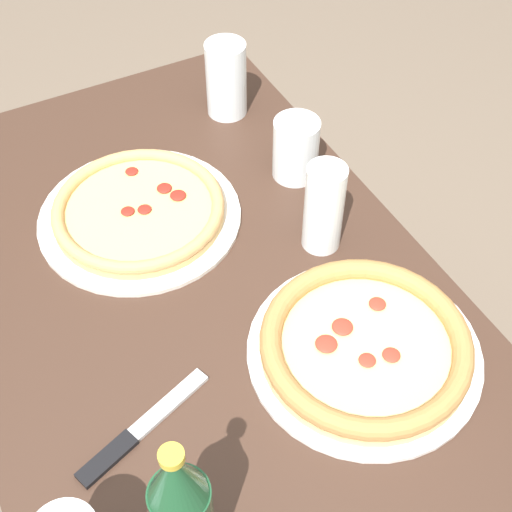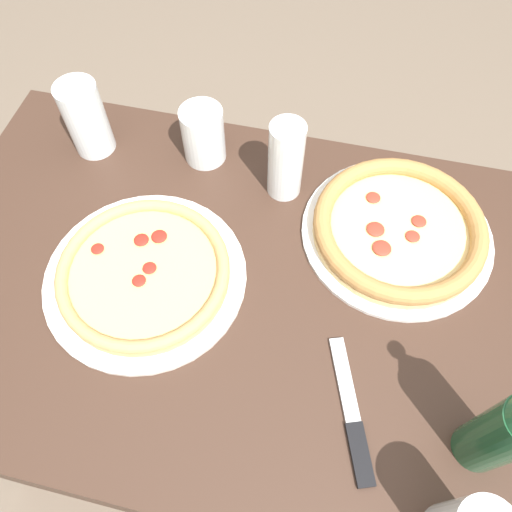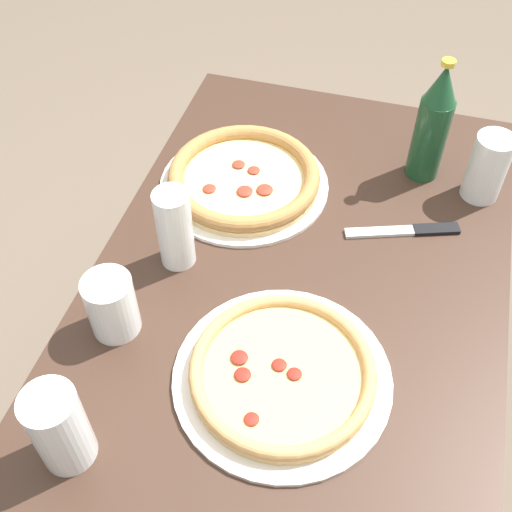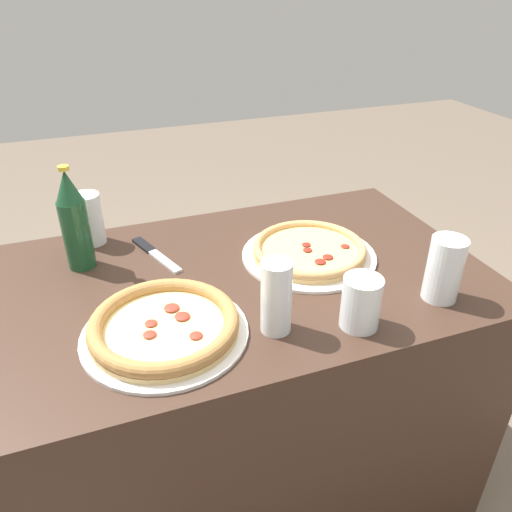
{
  "view_description": "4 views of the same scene",
  "coord_description": "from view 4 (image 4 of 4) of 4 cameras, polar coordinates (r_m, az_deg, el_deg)",
  "views": [
    {
      "loc": [
        -0.65,
        0.24,
        1.62
      ],
      "look_at": [
        -0.05,
        -0.08,
        0.85
      ],
      "focal_mm": 50.0,
      "sensor_mm": 36.0,
      "label": 1
    },
    {
      "loc": [
        -0.09,
        0.37,
        1.51
      ],
      "look_at": [
        0.01,
        -0.04,
        0.81
      ],
      "focal_mm": 35.0,
      "sensor_mm": 36.0,
      "label": 2
    },
    {
      "loc": [
        0.68,
        0.12,
        1.64
      ],
      "look_at": [
        0.0,
        -0.07,
        0.83
      ],
      "focal_mm": 45.0,
      "sensor_mm": 36.0,
      "label": 3
    },
    {
      "loc": [
        -0.32,
        -0.96,
        1.41
      ],
      "look_at": [
        0.01,
        -0.07,
        0.86
      ],
      "focal_mm": 35.0,
      "sensor_mm": 36.0,
      "label": 4
    }
  ],
  "objects": [
    {
      "name": "knife",
      "position": [
        1.3,
        -11.57,
        0.34
      ],
      "size": [
        0.09,
        0.21,
        0.01
      ],
      "color": "black",
      "rests_on": "table"
    },
    {
      "name": "glass_red_wine",
      "position": [
        1.03,
        11.87,
        -5.52
      ],
      "size": [
        0.08,
        0.08,
        0.11
      ],
      "color": "white",
      "rests_on": "table"
    },
    {
      "name": "ground_plane",
      "position": [
        1.73,
        -1.06,
        -24.07
      ],
      "size": [
        8.0,
        8.0,
        0.0
      ],
      "primitive_type": "plane",
      "color": "#6B5B4C"
    },
    {
      "name": "glass_cola",
      "position": [
        1.15,
        20.65,
        -1.73
      ],
      "size": [
        0.08,
        0.08,
        0.15
      ],
      "color": "white",
      "rests_on": "table"
    },
    {
      "name": "glass_water",
      "position": [
        1.38,
        -18.52,
        3.75
      ],
      "size": [
        0.07,
        0.07,
        0.14
      ],
      "color": "white",
      "rests_on": "table"
    },
    {
      "name": "pizza_pepperoni",
      "position": [
        1.26,
        6.09,
        0.6
      ],
      "size": [
        0.34,
        0.34,
        0.04
      ],
      "color": "silver",
      "rests_on": "table"
    },
    {
      "name": "pizza_veggie",
      "position": [
        1.02,
        -10.43,
        -7.91
      ],
      "size": [
        0.33,
        0.33,
        0.04
      ],
      "color": "white",
      "rests_on": "table"
    },
    {
      "name": "table",
      "position": [
        1.44,
        -1.2,
        -15.14
      ],
      "size": [
        1.16,
        0.72,
        0.77
      ],
      "color": "#3D281E",
      "rests_on": "ground_plane"
    },
    {
      "name": "glass_iced_tea",
      "position": [
        0.99,
        2.32,
        -5.15
      ],
      "size": [
        0.06,
        0.06,
        0.16
      ],
      "color": "white",
      "rests_on": "table"
    },
    {
      "name": "beer_bottle",
      "position": [
        1.25,
        -20.07,
        3.77
      ],
      "size": [
        0.07,
        0.07,
        0.26
      ],
      "color": "#194728",
      "rests_on": "table"
    }
  ]
}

